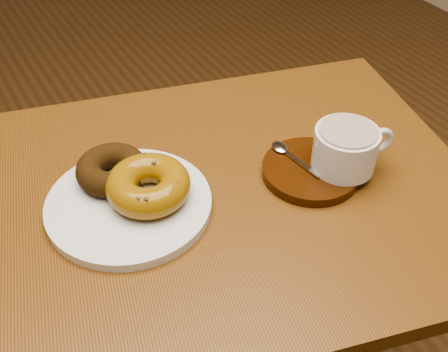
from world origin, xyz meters
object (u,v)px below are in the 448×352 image
saucer (311,171)px  coffee_cup (346,148)px  cafe_table (214,244)px  donut_plate (129,204)px

saucer → coffee_cup: coffee_cup is taller
cafe_table → coffee_cup: bearing=-5.0°
cafe_table → saucer: bearing=-2.6°
cafe_table → saucer: saucer is taller
cafe_table → saucer: (0.15, -0.05, 0.13)m
saucer → cafe_table: bearing=163.1°
cafe_table → coffee_cup: size_ratio=7.24×
saucer → coffee_cup: 0.07m
cafe_table → coffee_cup: coffee_cup is taller
saucer → donut_plate: bearing=165.0°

